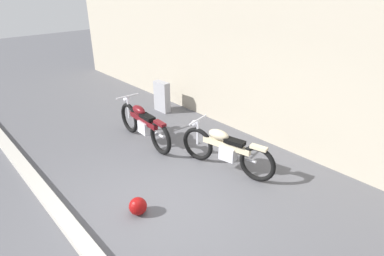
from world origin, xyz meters
TOP-DOWN VIEW (x-y plane):
  - ground_plane at (0.00, 0.00)m, footprint 40.00×40.00m
  - building_wall at (0.00, 3.48)m, footprint 18.00×0.30m
  - curb_strip at (0.00, -1.37)m, footprint 18.00×0.24m
  - stone_marker at (-3.40, 2.66)m, footprint 0.52×0.22m
  - helmet at (-0.05, -0.37)m, footprint 0.30×0.30m
  - motorcycle_cream at (-0.04, 1.71)m, footprint 2.07×0.72m
  - motorcycle_maroon at (-2.14, 1.17)m, footprint 2.16×0.60m

SIDE VIEW (x-z plane):
  - ground_plane at x=0.00m, z-range 0.00..0.00m
  - curb_strip at x=0.00m, z-range 0.00..0.12m
  - helmet at x=-0.05m, z-range 0.00..0.30m
  - stone_marker at x=-3.40m, z-range 0.00..0.88m
  - motorcycle_cream at x=-0.04m, z-range -0.02..0.92m
  - motorcycle_maroon at x=-2.14m, z-range -0.02..0.95m
  - building_wall at x=0.00m, z-range 0.00..3.38m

